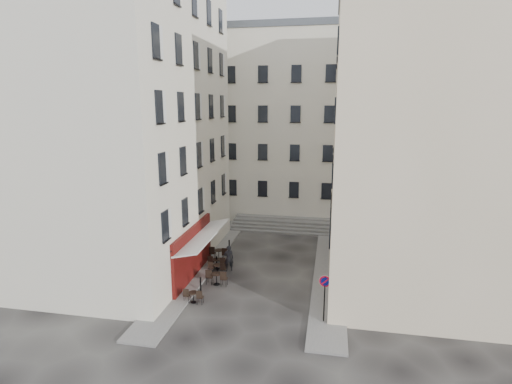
% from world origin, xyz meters
% --- Properties ---
extents(ground, '(90.00, 90.00, 0.00)m').
position_xyz_m(ground, '(0.00, 0.00, 0.00)').
color(ground, black).
rests_on(ground, ground).
extents(sidewalk_left, '(2.00, 22.00, 0.12)m').
position_xyz_m(sidewalk_left, '(-4.50, 4.00, 0.06)').
color(sidewalk_left, slate).
rests_on(sidewalk_left, ground).
extents(sidewalk_right, '(2.00, 18.00, 0.12)m').
position_xyz_m(sidewalk_right, '(4.50, 3.00, 0.06)').
color(sidewalk_right, slate).
rests_on(sidewalk_right, ground).
extents(building_left, '(12.20, 16.20, 20.60)m').
position_xyz_m(building_left, '(-10.50, 3.00, 10.31)').
color(building_left, beige).
rests_on(building_left, ground).
extents(building_right, '(12.20, 14.20, 18.60)m').
position_xyz_m(building_right, '(10.50, 3.50, 9.31)').
color(building_right, beige).
rests_on(building_right, ground).
extents(building_back, '(18.20, 10.20, 18.60)m').
position_xyz_m(building_back, '(-1.00, 19.00, 9.31)').
color(building_back, beige).
rests_on(building_back, ground).
extents(cafe_storefront, '(1.74, 7.30, 3.50)m').
position_xyz_m(cafe_storefront, '(-4.32, 1.00, 1.88)').
color(cafe_storefront, '#430E09').
rests_on(cafe_storefront, ground).
extents(stone_steps, '(9.00, 3.15, 0.80)m').
position_xyz_m(stone_steps, '(0.00, 12.57, 0.40)').
color(stone_steps, '#5B5956').
rests_on(stone_steps, ground).
extents(bollard_near, '(0.12, 0.12, 0.98)m').
position_xyz_m(bollard_near, '(-3.25, -1.00, 0.53)').
color(bollard_near, black).
rests_on(bollard_near, ground).
extents(bollard_mid, '(0.12, 0.12, 0.98)m').
position_xyz_m(bollard_mid, '(-3.25, 2.50, 0.53)').
color(bollard_mid, black).
rests_on(bollard_mid, ground).
extents(bollard_far, '(0.12, 0.12, 0.98)m').
position_xyz_m(bollard_far, '(-3.25, 6.00, 0.53)').
color(bollard_far, black).
rests_on(bollard_far, ground).
extents(no_parking_sign, '(0.61, 0.14, 2.68)m').
position_xyz_m(no_parking_sign, '(4.30, -3.22, 1.90)').
color(no_parking_sign, black).
rests_on(no_parking_sign, ground).
extents(bistro_table_a, '(1.19, 0.56, 0.84)m').
position_xyz_m(bistro_table_a, '(-3.20, -2.42, 0.43)').
color(bistro_table_a, black).
rests_on(bistro_table_a, ground).
extents(bistro_table_b, '(1.41, 0.66, 0.99)m').
position_xyz_m(bistro_table_b, '(-2.54, 0.11, 0.51)').
color(bistro_table_b, black).
rests_on(bistro_table_b, ground).
extents(bistro_table_c, '(1.25, 0.58, 0.88)m').
position_xyz_m(bistro_table_c, '(-2.96, 1.71, 0.45)').
color(bistro_table_c, black).
rests_on(bistro_table_c, ground).
extents(bistro_table_d, '(1.31, 0.61, 0.92)m').
position_xyz_m(bistro_table_d, '(-3.22, 2.57, 0.47)').
color(bistro_table_d, black).
rests_on(bistro_table_d, ground).
extents(bistro_table_e, '(1.41, 0.66, 0.99)m').
position_xyz_m(bistro_table_e, '(-3.57, 4.22, 0.51)').
color(bistro_table_e, black).
rests_on(bistro_table_e, ground).
extents(pedestrian, '(0.79, 0.67, 1.84)m').
position_xyz_m(pedestrian, '(-2.35, 2.44, 0.92)').
color(pedestrian, black).
rests_on(pedestrian, ground).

